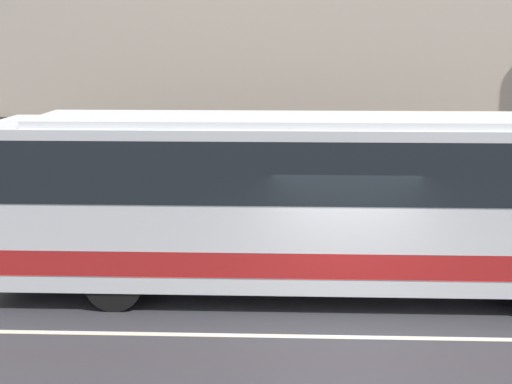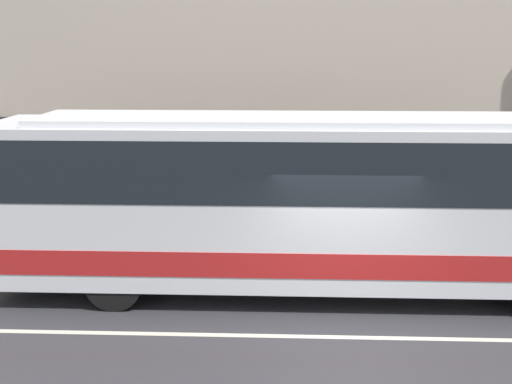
# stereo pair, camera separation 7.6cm
# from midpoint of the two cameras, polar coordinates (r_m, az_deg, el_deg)

# --- Properties ---
(ground_plane) EXTENTS (60.00, 60.00, 0.00)m
(ground_plane) POSITION_cam_midpoint_polar(r_m,az_deg,el_deg) (11.83, 7.53, -11.47)
(ground_plane) COLOR #333338
(sidewalk) EXTENTS (60.00, 2.87, 0.16)m
(sidewalk) POSITION_cam_midpoint_polar(r_m,az_deg,el_deg) (16.92, 5.99, -3.85)
(sidewalk) COLOR #A09E99
(sidewalk) RESTS_ON ground_plane
(lane_stripe) EXTENTS (54.00, 0.14, 0.01)m
(lane_stripe) POSITION_cam_midpoint_polar(r_m,az_deg,el_deg) (11.83, 7.53, -11.45)
(lane_stripe) COLOR beige
(lane_stripe) RESTS_ON ground_plane
(transit_bus) EXTENTS (11.52, 2.49, 3.35)m
(transit_bus) POSITION_cam_midpoint_polar(r_m,az_deg,el_deg) (13.25, 4.01, -0.24)
(transit_bus) COLOR silver
(transit_bus) RESTS_ON ground_plane
(pedestrian_waiting) EXTENTS (0.36, 0.36, 1.55)m
(pedestrian_waiting) POSITION_cam_midpoint_polar(r_m,az_deg,el_deg) (16.69, -8.73, -1.33)
(pedestrian_waiting) COLOR #1E5933
(pedestrian_waiting) RESTS_ON sidewalk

